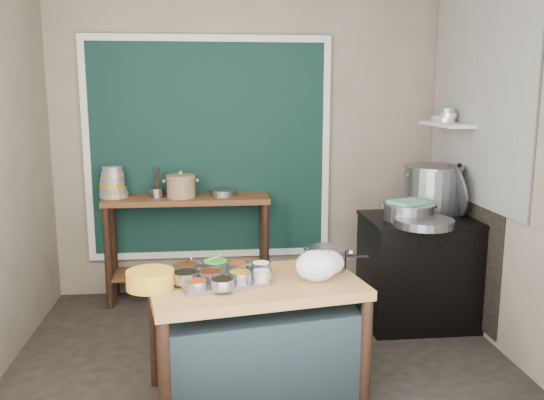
{
  "coord_description": "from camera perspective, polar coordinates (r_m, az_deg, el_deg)",
  "views": [
    {
      "loc": [
        -0.33,
        -3.79,
        1.87
      ],
      "look_at": [
        0.1,
        0.25,
        1.1
      ],
      "focal_mm": 38.0,
      "sensor_mm": 36.0,
      "label": 1
    }
  ],
  "objects": [
    {
      "name": "floor",
      "position": [
        4.24,
        -1.0,
        -15.6
      ],
      "size": [
        3.5,
        3.0,
        0.02
      ],
      "primitive_type": "cube",
      "color": "#2C2722",
      "rests_on": "ground"
    },
    {
      "name": "back_wall",
      "position": [
        5.33,
        -2.51,
        5.65
      ],
      "size": [
        3.5,
        0.02,
        2.8
      ],
      "primitive_type": "cube",
      "color": "gray",
      "rests_on": "floor"
    },
    {
      "name": "right_wall",
      "position": [
        4.35,
        22.73,
        3.68
      ],
      "size": [
        0.02,
        3.0,
        2.8
      ],
      "primitive_type": "cube",
      "color": "gray",
      "rests_on": "floor"
    },
    {
      "name": "curtain_panel",
      "position": [
        5.28,
        -6.28,
        5.0
      ],
      "size": [
        2.1,
        0.02,
        1.9
      ],
      "primitive_type": "cube",
      "color": "black",
      "rests_on": "back_wall"
    },
    {
      "name": "curtain_frame",
      "position": [
        5.27,
        -6.28,
        4.99
      ],
      "size": [
        2.22,
        0.03,
        2.02
      ],
      "primitive_type": null,
      "color": "beige",
      "rests_on": "back_wall"
    },
    {
      "name": "tile_panel",
      "position": [
        4.8,
        19.69,
        9.86
      ],
      "size": [
        0.02,
        1.7,
        1.7
      ],
      "primitive_type": "cube",
      "color": "#B2B2AA",
      "rests_on": "right_wall"
    },
    {
      "name": "soot_patch",
      "position": [
        5.04,
        18.43,
        -3.28
      ],
      "size": [
        0.01,
        1.3,
        1.3
      ],
      "primitive_type": "cube",
      "color": "black",
      "rests_on": "right_wall"
    },
    {
      "name": "wall_shelf",
      "position": [
        5.04,
        16.95,
        7.18
      ],
      "size": [
        0.22,
        0.7,
        0.03
      ],
      "primitive_type": "cube",
      "color": "beige",
      "rests_on": "right_wall"
    },
    {
      "name": "prep_table",
      "position": [
        3.62,
        -1.62,
        -13.66
      ],
      "size": [
        1.36,
        0.92,
        0.75
      ],
      "primitive_type": "cube",
      "rotation": [
        0.0,
        0.0,
        0.17
      ],
      "color": "olive",
      "rests_on": "floor"
    },
    {
      "name": "back_counter",
      "position": [
        5.26,
        -8.27,
        -4.78
      ],
      "size": [
        1.45,
        0.4,
        0.95
      ],
      "primitive_type": "cube",
      "color": "#562E18",
      "rests_on": "floor"
    },
    {
      "name": "stove_block",
      "position": [
        4.87,
        14.52,
        -6.9
      ],
      "size": [
        0.9,
        0.68,
        0.85
      ],
      "primitive_type": "cube",
      "color": "black",
      "rests_on": "floor"
    },
    {
      "name": "stove_top",
      "position": [
        4.76,
        14.76,
        -1.84
      ],
      "size": [
        0.92,
        0.69,
        0.03
      ],
      "primitive_type": "cube",
      "color": "black",
      "rests_on": "stove_block"
    },
    {
      "name": "condiment_tray",
      "position": [
        3.48,
        -5.1,
        -7.95
      ],
      "size": [
        0.58,
        0.48,
        0.02
      ],
      "primitive_type": "cube",
      "rotation": [
        0.0,
        0.0,
        0.28
      ],
      "color": "gray",
      "rests_on": "prep_table"
    },
    {
      "name": "condiment_bowls",
      "position": [
        3.48,
        -5.44,
        -7.23
      ],
      "size": [
        0.6,
        0.47,
        0.07
      ],
      "color": "gray",
      "rests_on": "condiment_tray"
    },
    {
      "name": "yellow_basin",
      "position": [
        3.42,
        -11.97,
        -7.71
      ],
      "size": [
        0.34,
        0.34,
        0.11
      ],
      "primitive_type": "cylinder",
      "rotation": [
        0.0,
        0.0,
        0.27
      ],
      "color": "gold",
      "rests_on": "prep_table"
    },
    {
      "name": "saucepan",
      "position": [
        3.71,
        5.52,
        -5.77
      ],
      "size": [
        0.29,
        0.29,
        0.14
      ],
      "primitive_type": null,
      "rotation": [
        0.0,
        0.0,
        -0.12
      ],
      "color": "gray",
      "rests_on": "prep_table"
    },
    {
      "name": "plastic_bag_a",
      "position": [
        3.47,
        4.42,
        -6.5
      ],
      "size": [
        0.32,
        0.3,
        0.19
      ],
      "primitive_type": "ellipsoid",
      "rotation": [
        0.0,
        0.0,
        -0.43
      ],
      "color": "white",
      "rests_on": "prep_table"
    },
    {
      "name": "plastic_bag_b",
      "position": [
        3.58,
        5.47,
        -6.22
      ],
      "size": [
        0.26,
        0.24,
        0.16
      ],
      "primitive_type": "ellipsoid",
      "rotation": [
        0.0,
        0.0,
        0.36
      ],
      "color": "white",
      "rests_on": "prep_table"
    },
    {
      "name": "bowl_stack",
      "position": [
        5.24,
        -15.46,
        1.55
      ],
      "size": [
        0.25,
        0.25,
        0.28
      ],
      "color": "tan",
      "rests_on": "back_counter"
    },
    {
      "name": "utensil_cup",
      "position": [
        5.17,
        -11.35,
        0.72
      ],
      "size": [
        0.17,
        0.17,
        0.08
      ],
      "primitive_type": "cylinder",
      "rotation": [
        0.0,
        0.0,
        0.3
      ],
      "color": "gray",
      "rests_on": "back_counter"
    },
    {
      "name": "ceramic_crock",
      "position": [
        5.11,
        -9.0,
        1.24
      ],
      "size": [
        0.28,
        0.28,
        0.18
      ],
      "primitive_type": null,
      "rotation": [
        0.0,
        0.0,
        0.04
      ],
      "color": "olive",
      "rests_on": "back_counter"
    },
    {
      "name": "wide_bowl",
      "position": [
        5.15,
        -4.89,
        0.71
      ],
      "size": [
        0.29,
        0.29,
        0.06
      ],
      "primitive_type": "cylinder",
      "rotation": [
        0.0,
        0.0,
        0.35
      ],
      "color": "gray",
      "rests_on": "back_counter"
    },
    {
      "name": "stock_pot",
      "position": [
        4.93,
        15.61,
        1.03
      ],
      "size": [
        0.59,
        0.59,
        0.39
      ],
      "primitive_type": null,
      "rotation": [
        0.0,
        0.0,
        0.2
      ],
      "color": "gray",
      "rests_on": "stove_top"
    },
    {
      "name": "pot_lid",
      "position": [
        4.86,
        17.74,
        0.97
      ],
      "size": [
        0.12,
        0.43,
        0.43
      ],
      "primitive_type": "cylinder",
      "rotation": [
        0.0,
        1.36,
        -0.03
      ],
      "color": "gray",
      "rests_on": "stove_top"
    },
    {
      "name": "steamer",
      "position": [
        4.61,
        13.38,
        -1.13
      ],
      "size": [
        0.52,
        0.52,
        0.13
      ],
      "primitive_type": null,
      "rotation": [
        0.0,
        0.0,
        -0.3
      ],
      "color": "gray",
      "rests_on": "stove_top"
    },
    {
      "name": "green_cloth",
      "position": [
        4.6,
        13.42,
        -0.18
      ],
      "size": [
        0.34,
        0.31,
        0.02
      ],
      "primitive_type": "cube",
      "rotation": [
        0.0,
        0.0,
        0.45
      ],
      "color": "#589F7B",
      "rests_on": "steamer"
    },
    {
      "name": "shallow_pan",
      "position": [
        4.43,
        14.83,
        -2.2
      ],
      "size": [
        0.56,
        0.56,
        0.06
      ],
      "primitive_type": "cylinder",
      "rotation": [
        0.0,
        0.0,
        -0.31
      ],
      "color": "gray",
      "rests_on": "stove_top"
    },
    {
      "name": "shelf_bowl_stack",
      "position": [
        5.05,
        16.96,
        7.98
      ],
      "size": [
        0.15,
        0.15,
        0.12
      ],
      "color": "silver",
      "rests_on": "wall_shelf"
    },
    {
      "name": "shelf_bowl_green",
      "position": [
        5.21,
        16.21,
        7.75
      ],
      "size": [
        0.14,
        0.14,
        0.05
      ],
      "primitive_type": "cylinder",
      "rotation": [
        0.0,
        0.0,
        0.03
      ],
      "color": "gray",
      "rests_on": "wall_shelf"
    }
  ]
}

